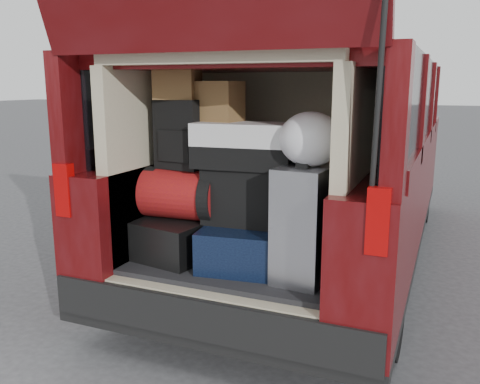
# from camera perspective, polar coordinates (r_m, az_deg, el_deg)

# --- Properties ---
(ground) EXTENTS (80.00, 80.00, 0.00)m
(ground) POSITION_cam_1_polar(r_m,az_deg,el_deg) (3.20, -1.23, -18.07)
(ground) COLOR #39393C
(ground) RESTS_ON ground
(minivan) EXTENTS (1.90, 5.35, 2.77)m
(minivan) POSITION_cam_1_polar(r_m,az_deg,el_deg) (4.58, 8.18, 3.21)
(minivan) COLOR black
(minivan) RESTS_ON ground
(load_floor) EXTENTS (1.24, 1.05, 0.55)m
(load_floor) POSITION_cam_1_polar(r_m,az_deg,el_deg) (3.30, 0.73, -11.71)
(load_floor) COLOR black
(load_floor) RESTS_ON ground
(black_hardshell) EXTENTS (0.53, 0.66, 0.24)m
(black_hardshell) POSITION_cam_1_polar(r_m,az_deg,el_deg) (3.23, -6.44, -4.82)
(black_hardshell) COLOR black
(black_hardshell) RESTS_ON load_floor
(navy_hardshell) EXTENTS (0.52, 0.60, 0.24)m
(navy_hardshell) POSITION_cam_1_polar(r_m,az_deg,el_deg) (3.03, 0.55, -5.90)
(navy_hardshell) COLOR black
(navy_hardshell) RESTS_ON load_floor
(silver_roller) EXTENTS (0.30, 0.44, 0.63)m
(silver_roller) POSITION_cam_1_polar(r_m,az_deg,el_deg) (2.78, 7.45, -3.46)
(silver_roller) COLOR white
(silver_roller) RESTS_ON load_floor
(red_duffel) EXTENTS (0.49, 0.33, 0.31)m
(red_duffel) POSITION_cam_1_polar(r_m,az_deg,el_deg) (3.13, -6.50, -0.23)
(red_duffel) COLOR #9C1A0E
(red_duffel) RESTS_ON black_hardshell
(black_soft_case) EXTENTS (0.48, 0.31, 0.34)m
(black_soft_case) POSITION_cam_1_polar(r_m,az_deg,el_deg) (2.99, 0.63, -0.37)
(black_soft_case) COLOR black
(black_soft_case) RESTS_ON navy_hardshell
(backpack) EXTENTS (0.31, 0.21, 0.42)m
(backpack) POSITION_cam_1_polar(r_m,az_deg,el_deg) (3.11, -6.63, 6.45)
(backpack) COLOR black
(backpack) RESTS_ON red_duffel
(twotone_duffel) EXTENTS (0.60, 0.34, 0.26)m
(twotone_duffel) POSITION_cam_1_polar(r_m,az_deg,el_deg) (2.93, 0.55, 5.27)
(twotone_duffel) COLOR silver
(twotone_duffel) RESTS_ON black_soft_case
(grocery_sack_lower) EXTENTS (0.27, 0.23, 0.22)m
(grocery_sack_lower) POSITION_cam_1_polar(r_m,az_deg,el_deg) (3.11, -7.03, 12.32)
(grocery_sack_lower) COLOR olive
(grocery_sack_lower) RESTS_ON backpack
(grocery_sack_upper) EXTENTS (0.26, 0.22, 0.23)m
(grocery_sack_upper) POSITION_cam_1_polar(r_m,az_deg,el_deg) (3.04, -2.22, 10.14)
(grocery_sack_upper) COLOR olive
(grocery_sack_upper) RESTS_ON twotone_duffel
(plastic_bag_right) EXTENTS (0.37, 0.35, 0.29)m
(plastic_bag_right) POSITION_cam_1_polar(r_m,az_deg,el_deg) (2.69, 7.91, 5.90)
(plastic_bag_right) COLOR white
(plastic_bag_right) RESTS_ON silver_roller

